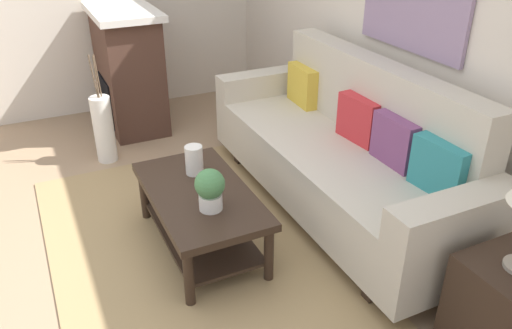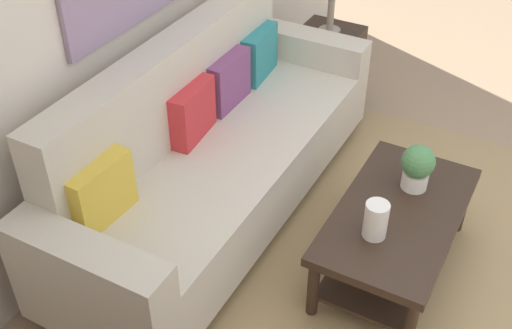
% 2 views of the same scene
% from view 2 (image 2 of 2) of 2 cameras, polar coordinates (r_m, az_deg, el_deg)
% --- Properties ---
extents(ground_plane, '(9.66, 9.66, 0.00)m').
position_cam_2_polar(ground_plane, '(3.68, 20.73, -11.14)').
color(ground_plane, '#9E7F60').
extents(area_rug, '(2.83, 1.75, 0.01)m').
position_cam_2_polar(area_rug, '(3.71, 13.25, -8.71)').
color(area_rug, '#A38456').
rests_on(area_rug, ground_plane).
extents(couch, '(2.48, 0.84, 1.08)m').
position_cam_2_polar(couch, '(3.69, -3.91, 0.96)').
color(couch, beige).
rests_on(couch, ground_plane).
extents(throw_pillow_mustard, '(0.37, 0.14, 0.32)m').
position_cam_2_polar(throw_pillow_mustard, '(3.11, -13.72, -2.39)').
color(throw_pillow_mustard, gold).
rests_on(throw_pillow_mustard, couch).
extents(throw_pillow_crimson, '(0.37, 0.15, 0.32)m').
position_cam_2_polar(throw_pillow_crimson, '(3.60, -5.76, 4.69)').
color(throw_pillow_crimson, red).
rests_on(throw_pillow_crimson, couch).
extents(throw_pillow_plum, '(0.36, 0.12, 0.32)m').
position_cam_2_polar(throw_pillow_plum, '(3.89, -2.56, 7.49)').
color(throw_pillow_plum, '#7A4270').
rests_on(throw_pillow_plum, couch).
extents(throw_pillow_teal, '(0.37, 0.15, 0.32)m').
position_cam_2_polar(throw_pillow_teal, '(4.19, 0.23, 9.89)').
color(throw_pillow_teal, teal).
rests_on(throw_pillow_teal, couch).
extents(coffee_table, '(1.10, 0.60, 0.43)m').
position_cam_2_polar(coffee_table, '(3.46, 12.42, -5.49)').
color(coffee_table, '#332319').
rests_on(coffee_table, ground_plane).
extents(tabletop_vase, '(0.12, 0.12, 0.20)m').
position_cam_2_polar(tabletop_vase, '(3.15, 10.67, -4.91)').
color(tabletop_vase, white).
rests_on(tabletop_vase, coffee_table).
extents(potted_plant_tabletop, '(0.18, 0.18, 0.26)m').
position_cam_2_polar(potted_plant_tabletop, '(3.46, 14.24, -0.14)').
color(potted_plant_tabletop, white).
rests_on(potted_plant_tabletop, coffee_table).
extents(side_table, '(0.44, 0.44, 0.56)m').
position_cam_2_polar(side_table, '(4.91, 6.35, 8.79)').
color(side_table, '#332319').
rests_on(side_table, ground_plane).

